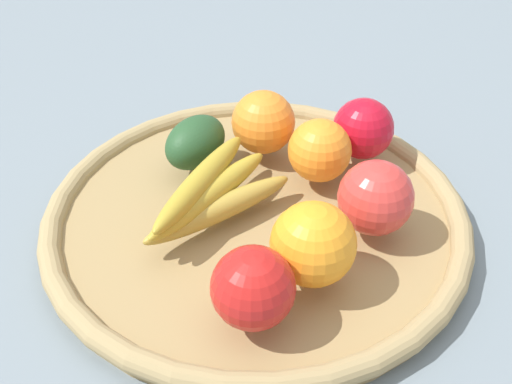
% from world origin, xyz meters
% --- Properties ---
extents(ground_plane, '(2.40, 2.40, 0.00)m').
position_xyz_m(ground_plane, '(0.00, 0.00, 0.00)').
color(ground_plane, slate).
rests_on(ground_plane, ground).
extents(basket, '(0.46, 0.46, 0.03)m').
position_xyz_m(basket, '(0.00, 0.00, 0.02)').
color(basket, '#977C4E').
rests_on(basket, ground_plane).
extents(banana_bunch, '(0.13, 0.18, 0.05)m').
position_xyz_m(banana_bunch, '(-0.01, -0.05, 0.06)').
color(banana_bunch, '#AB8E35').
rests_on(banana_bunch, basket).
extents(apple_0, '(0.10, 0.10, 0.07)m').
position_xyz_m(apple_0, '(-0.03, 0.16, 0.07)').
color(apple_0, red).
rests_on(apple_0, basket).
extents(orange_1, '(0.09, 0.09, 0.08)m').
position_xyz_m(orange_1, '(-0.09, 0.06, 0.07)').
color(orange_1, orange).
rests_on(orange_1, basket).
extents(orange_2, '(0.09, 0.09, 0.07)m').
position_xyz_m(orange_2, '(-0.02, 0.09, 0.07)').
color(orange_2, orange).
rests_on(orange_2, basket).
extents(avocado, '(0.09, 0.10, 0.06)m').
position_xyz_m(avocado, '(-0.10, -0.02, 0.06)').
color(avocado, '#244A26').
rests_on(avocado, basket).
extents(orange_0, '(0.11, 0.11, 0.08)m').
position_xyz_m(orange_0, '(0.12, 0.00, 0.07)').
color(orange_0, orange).
rests_on(orange_0, basket).
extents(apple_1, '(0.10, 0.10, 0.08)m').
position_xyz_m(apple_1, '(0.08, 0.09, 0.07)').
color(apple_1, red).
rests_on(apple_1, basket).
extents(apple_2, '(0.10, 0.10, 0.07)m').
position_xyz_m(apple_2, '(0.14, -0.07, 0.07)').
color(apple_2, red).
rests_on(apple_2, basket).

